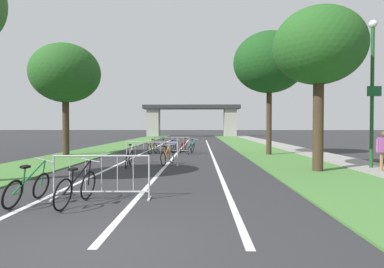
{
  "coord_description": "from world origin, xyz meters",
  "views": [
    {
      "loc": [
        1.52,
        -4.49,
        1.73
      ],
      "look_at": [
        0.82,
        22.54,
        1.1
      ],
      "focal_mm": 30.47,
      "sensor_mm": 36.0,
      "label": 1
    }
  ],
  "objects_px": {
    "bicycle_yellow_2": "(152,148)",
    "pedestrian_in_red_jacket": "(384,148)",
    "bicycle_green_4": "(28,188)",
    "tree_left_pine_near": "(65,74)",
    "bicycle_black_6": "(77,188)",
    "lamppost_with_sign": "(372,82)",
    "bicycle_blue_8": "(172,148)",
    "tree_right_pine_far": "(319,47)",
    "bicycle_teal_0": "(191,148)",
    "bicycle_white_1": "(129,158)",
    "bicycle_red_3": "(183,147)",
    "crowd_barrier_second": "(152,154)",
    "bicycle_silver_7": "(165,147)",
    "crowd_barrier_third": "(172,145)",
    "crowd_barrier_nearest": "(102,177)",
    "bicycle_orange_5": "(167,157)",
    "tree_right_oak_near": "(269,63)"
  },
  "relations": [
    {
      "from": "tree_right_oak_near",
      "to": "bicycle_white_1",
      "type": "bearing_deg",
      "value": -141.06
    },
    {
      "from": "bicycle_silver_7",
      "to": "pedestrian_in_red_jacket",
      "type": "xyz_separation_m",
      "value": [
        9.15,
        -8.98,
        0.58
      ]
    },
    {
      "from": "bicycle_red_3",
      "to": "bicycle_silver_7",
      "type": "relative_size",
      "value": 1.07
    },
    {
      "from": "crowd_barrier_nearest",
      "to": "bicycle_black_6",
      "type": "xyz_separation_m",
      "value": [
        -0.37,
        -0.59,
        -0.14
      ]
    },
    {
      "from": "bicycle_black_6",
      "to": "pedestrian_in_red_jacket",
      "type": "distance_m",
      "value": 10.9
    },
    {
      "from": "crowd_barrier_nearest",
      "to": "crowd_barrier_third",
      "type": "bearing_deg",
      "value": 87.86
    },
    {
      "from": "tree_right_pine_far",
      "to": "crowd_barrier_second",
      "type": "relative_size",
      "value": 2.67
    },
    {
      "from": "crowd_barrier_third",
      "to": "bicycle_yellow_2",
      "type": "bearing_deg",
      "value": -154.49
    },
    {
      "from": "lamppost_with_sign",
      "to": "crowd_barrier_third",
      "type": "height_order",
      "value": "lamppost_with_sign"
    },
    {
      "from": "bicycle_blue_8",
      "to": "crowd_barrier_third",
      "type": "bearing_deg",
      "value": 110.88
    },
    {
      "from": "tree_right_pine_far",
      "to": "bicycle_yellow_2",
      "type": "bearing_deg",
      "value": 133.26
    },
    {
      "from": "crowd_barrier_second",
      "to": "pedestrian_in_red_jacket",
      "type": "relative_size",
      "value": 1.5
    },
    {
      "from": "bicycle_green_4",
      "to": "bicycle_black_6",
      "type": "height_order",
      "value": "bicycle_green_4"
    },
    {
      "from": "bicycle_red_3",
      "to": "lamppost_with_sign",
      "type": "bearing_deg",
      "value": 143.07
    },
    {
      "from": "tree_right_oak_near",
      "to": "bicycle_green_4",
      "type": "xyz_separation_m",
      "value": [
        -7.94,
        -12.46,
        -5.16
      ]
    },
    {
      "from": "bicycle_green_4",
      "to": "bicycle_silver_7",
      "type": "height_order",
      "value": "bicycle_green_4"
    },
    {
      "from": "bicycle_black_6",
      "to": "bicycle_blue_8",
      "type": "bearing_deg",
      "value": 94.24
    },
    {
      "from": "bicycle_white_1",
      "to": "crowd_barrier_nearest",
      "type": "bearing_deg",
      "value": -87.64
    },
    {
      "from": "bicycle_green_4",
      "to": "tree_left_pine_near",
      "type": "bearing_deg",
      "value": 114.72
    },
    {
      "from": "bicycle_red_3",
      "to": "bicycle_black_6",
      "type": "height_order",
      "value": "bicycle_red_3"
    },
    {
      "from": "crowd_barrier_second",
      "to": "bicycle_orange_5",
      "type": "bearing_deg",
      "value": 31.38
    },
    {
      "from": "tree_right_pine_far",
      "to": "crowd_barrier_second",
      "type": "distance_m",
      "value": 8.01
    },
    {
      "from": "crowd_barrier_second",
      "to": "bicycle_black_6",
      "type": "relative_size",
      "value": 1.33
    },
    {
      "from": "tree_right_pine_far",
      "to": "lamppost_with_sign",
      "type": "relative_size",
      "value": 1.04
    },
    {
      "from": "bicycle_yellow_2",
      "to": "pedestrian_in_red_jacket",
      "type": "distance_m",
      "value": 12.73
    },
    {
      "from": "tree_right_oak_near",
      "to": "lamppost_with_sign",
      "type": "bearing_deg",
      "value": -66.53
    },
    {
      "from": "crowd_barrier_nearest",
      "to": "bicycle_silver_7",
      "type": "bearing_deg",
      "value": 89.9
    },
    {
      "from": "lamppost_with_sign",
      "to": "bicycle_green_4",
      "type": "xyz_separation_m",
      "value": [
        -10.7,
        -6.1,
        -3.14
      ]
    },
    {
      "from": "tree_left_pine_near",
      "to": "lamppost_with_sign",
      "type": "relative_size",
      "value": 1.11
    },
    {
      "from": "bicycle_red_3",
      "to": "pedestrian_in_red_jacket",
      "type": "relative_size",
      "value": 1.13
    },
    {
      "from": "tree_left_pine_near",
      "to": "bicycle_blue_8",
      "type": "distance_m",
      "value": 7.8
    },
    {
      "from": "bicycle_teal_0",
      "to": "bicycle_white_1",
      "type": "bearing_deg",
      "value": -101.24
    },
    {
      "from": "lamppost_with_sign",
      "to": "pedestrian_in_red_jacket",
      "type": "height_order",
      "value": "lamppost_with_sign"
    },
    {
      "from": "tree_left_pine_near",
      "to": "bicycle_blue_8",
      "type": "relative_size",
      "value": 4.08
    },
    {
      "from": "bicycle_orange_5",
      "to": "crowd_barrier_nearest",
      "type": "bearing_deg",
      "value": -82.71
    },
    {
      "from": "tree_left_pine_near",
      "to": "pedestrian_in_red_jacket",
      "type": "xyz_separation_m",
      "value": [
        14.83,
        -6.85,
        -3.92
      ]
    },
    {
      "from": "pedestrian_in_red_jacket",
      "to": "bicycle_black_6",
      "type": "bearing_deg",
      "value": 31.92
    },
    {
      "from": "tree_left_pine_near",
      "to": "bicycle_orange_5",
      "type": "bearing_deg",
      "value": -34.59
    },
    {
      "from": "bicycle_yellow_2",
      "to": "pedestrian_in_red_jacket",
      "type": "relative_size",
      "value": 1.1
    },
    {
      "from": "bicycle_orange_5",
      "to": "bicycle_black_6",
      "type": "bearing_deg",
      "value": -84.94
    },
    {
      "from": "bicycle_black_6",
      "to": "bicycle_yellow_2",
      "type": "bearing_deg",
      "value": 99.5
    },
    {
      "from": "bicycle_red_3",
      "to": "pedestrian_in_red_jacket",
      "type": "distance_m",
      "value": 12.17
    },
    {
      "from": "bicycle_black_6",
      "to": "bicycle_white_1",
      "type": "bearing_deg",
      "value": 100.99
    },
    {
      "from": "tree_left_pine_near",
      "to": "tree_right_pine_far",
      "type": "xyz_separation_m",
      "value": [
        12.44,
        -6.72,
        -0.15
      ]
    },
    {
      "from": "pedestrian_in_red_jacket",
      "to": "bicycle_green_4",
      "type": "bearing_deg",
      "value": 29.0
    },
    {
      "from": "bicycle_teal_0",
      "to": "bicycle_black_6",
      "type": "relative_size",
      "value": 0.99
    },
    {
      "from": "lamppost_with_sign",
      "to": "crowd_barrier_third",
      "type": "distance_m",
      "value": 11.98
    },
    {
      "from": "tree_right_pine_far",
      "to": "pedestrian_in_red_jacket",
      "type": "xyz_separation_m",
      "value": [
        2.39,
        -0.13,
        -3.76
      ]
    },
    {
      "from": "tree_left_pine_near",
      "to": "bicycle_black_6",
      "type": "distance_m",
      "value": 13.92
    },
    {
      "from": "bicycle_green_4",
      "to": "bicycle_orange_5",
      "type": "distance_m",
      "value": 7.88
    }
  ]
}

